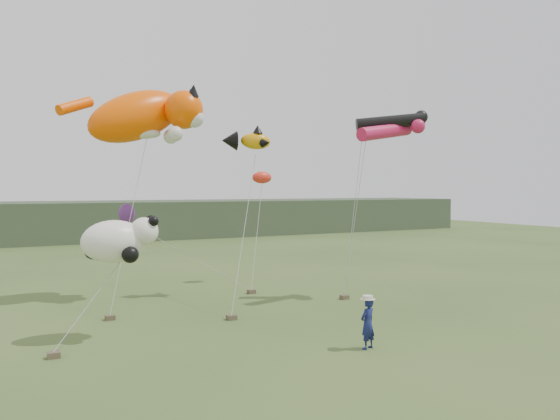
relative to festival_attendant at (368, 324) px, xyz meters
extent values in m
plane|color=#385123|center=(-0.77, 1.57, -0.86)|extent=(120.00, 120.00, 0.00)
cube|color=#2D3D28|center=(-0.77, 46.57, 1.14)|extent=(90.00, 12.00, 4.00)
imported|color=#161C52|center=(0.00, 0.00, 0.00)|extent=(0.72, 0.58, 1.72)
cube|color=brown|center=(-6.92, 8.18, -0.76)|extent=(0.39, 0.31, 0.20)
cube|color=brown|center=(-2.48, 5.92, -0.76)|extent=(0.39, 0.31, 0.20)
cube|color=brown|center=(4.00, 7.23, -0.76)|extent=(0.39, 0.31, 0.20)
cube|color=brown|center=(-9.45, 3.81, -0.76)|extent=(0.39, 0.31, 0.20)
cube|color=brown|center=(0.56, 10.62, -0.76)|extent=(0.39, 0.31, 0.20)
ellipsoid|color=#FF5500|center=(-4.84, 12.30, 8.08)|extent=(5.85, 3.40, 3.86)
sphere|color=#FF5500|center=(-2.75, 11.26, 8.39)|extent=(1.88, 1.88, 1.88)
cone|color=black|center=(-2.44, 10.74, 9.28)|extent=(0.58, 0.71, 0.71)
cone|color=black|center=(-2.23, 11.78, 9.28)|extent=(0.58, 0.68, 0.67)
sphere|color=silver|center=(-2.34, 10.95, 7.97)|extent=(0.94, 0.94, 0.94)
ellipsoid|color=silver|center=(-4.63, 11.99, 7.24)|extent=(1.84, 0.92, 0.57)
sphere|color=silver|center=(-3.38, 10.63, 7.14)|extent=(0.73, 0.73, 0.73)
sphere|color=silver|center=(-3.17, 12.10, 7.14)|extent=(0.73, 0.73, 0.73)
cylinder|color=#FF5500|center=(-7.56, 13.14, 8.50)|extent=(1.95, 1.42, 1.13)
ellipsoid|color=orange|center=(0.66, 10.29, 6.92)|extent=(1.66, 0.99, 0.88)
cone|color=black|center=(-0.64, 10.62, 6.92)|extent=(0.96, 1.12, 0.97)
cone|color=black|center=(0.77, 10.29, 7.51)|extent=(0.54, 0.54, 0.43)
cone|color=black|center=(0.99, 9.75, 6.81)|extent=(0.57, 0.61, 0.43)
cone|color=black|center=(0.99, 10.83, 6.81)|extent=(0.57, 0.61, 0.43)
cylinder|color=black|center=(6.38, 6.81, 7.83)|extent=(3.30, 2.09, 0.93)
sphere|color=black|center=(7.89, 6.27, 8.10)|extent=(0.67, 0.67, 0.67)
cylinder|color=#C2184A|center=(5.82, 6.49, 7.30)|extent=(3.60, 1.42, 1.16)
sphere|color=#C2184A|center=(7.39, 5.93, 7.58)|extent=(0.70, 0.70, 0.70)
ellipsoid|color=white|center=(-7.27, 5.26, 2.64)|extent=(2.30, 1.53, 1.53)
sphere|color=white|center=(-6.25, 5.01, 2.98)|extent=(1.02, 1.02, 1.02)
sphere|color=black|center=(-6.00, 4.67, 3.36)|extent=(0.37, 0.37, 0.37)
sphere|color=black|center=(-5.91, 5.39, 3.36)|extent=(0.37, 0.37, 0.37)
sphere|color=black|center=(-6.85, 4.58, 2.22)|extent=(0.60, 0.60, 0.60)
sphere|color=black|center=(-7.96, 5.52, 2.30)|extent=(0.60, 0.60, 0.60)
ellipsoid|color=red|center=(2.67, 13.75, 5.18)|extent=(1.19, 0.69, 0.69)
ellipsoid|color=#5A2670|center=(-5.17, 13.10, 3.27)|extent=(0.83, 0.56, 1.02)
camera|label=1|loc=(-10.98, -14.70, 4.52)|focal=35.00mm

